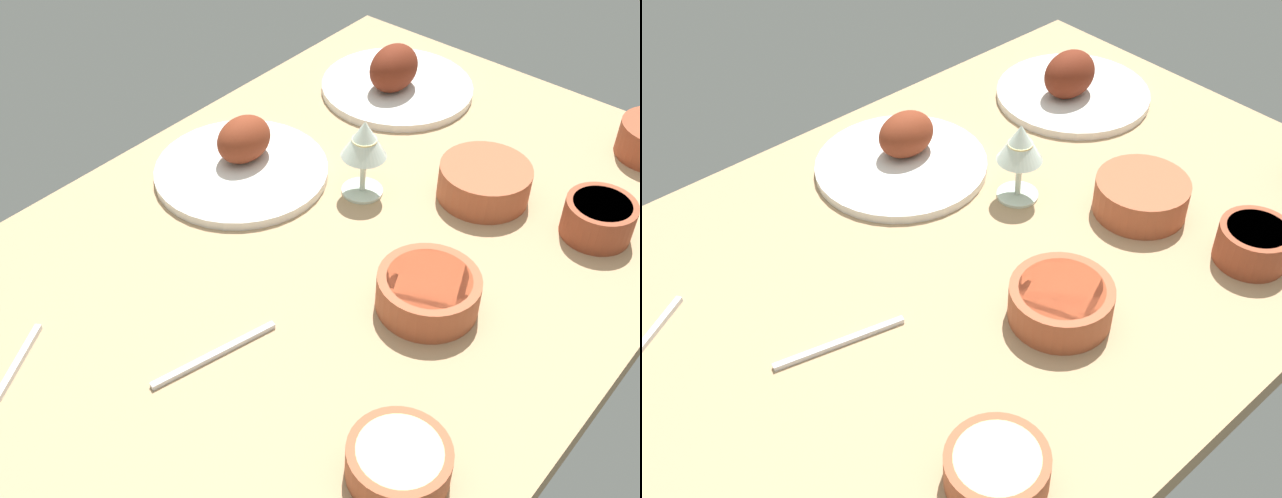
# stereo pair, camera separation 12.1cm
# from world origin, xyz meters

# --- Properties ---
(dining_table) EXTENTS (1.40, 0.90, 0.04)m
(dining_table) POSITION_xyz_m (0.00, 0.00, 0.02)
(dining_table) COLOR tan
(dining_table) RESTS_ON ground
(plate_center_main) EXTENTS (0.30, 0.30, 0.09)m
(plate_center_main) POSITION_xyz_m (-0.08, -0.25, 0.06)
(plate_center_main) COLOR silver
(plate_center_main) RESTS_ON dining_table
(plate_far_side) EXTENTS (0.30, 0.30, 0.10)m
(plate_far_side) POSITION_xyz_m (-0.47, -0.20, 0.07)
(plate_far_side) COLOR silver
(plate_far_side) RESTS_ON dining_table
(bowl_onions) EXTENTS (0.11, 0.11, 0.06)m
(bowl_onions) POSITION_xyz_m (-0.33, 0.29, 0.07)
(bowl_onions) COLOR brown
(bowl_onions) RESTS_ON dining_table
(bowl_sauce) EXTENTS (0.15, 0.15, 0.06)m
(bowl_sauce) POSITION_xyz_m (-0.02, 0.18, 0.07)
(bowl_sauce) COLOR #A35133
(bowl_sauce) RESTS_ON dining_table
(bowl_soup) EXTENTS (0.15, 0.15, 0.06)m
(bowl_soup) POSITION_xyz_m (-0.29, 0.11, 0.07)
(bowl_soup) COLOR #A35133
(bowl_soup) RESTS_ON dining_table
(bowl_potatoes) EXTENTS (0.13, 0.13, 0.05)m
(bowl_potatoes) POSITION_xyz_m (0.23, 0.31, 0.07)
(bowl_potatoes) COLOR #A35133
(bowl_potatoes) RESTS_ON dining_table
(wine_glass) EXTENTS (0.08, 0.08, 0.14)m
(wine_glass) POSITION_xyz_m (-0.17, -0.05, 0.14)
(wine_glass) COLOR silver
(wine_glass) RESTS_ON dining_table
(fork_loose) EXTENTS (0.19, 0.06, 0.01)m
(fork_loose) POSITION_xyz_m (0.24, 0.02, 0.04)
(fork_loose) COLOR silver
(fork_loose) RESTS_ON dining_table
(spoon_loose) EXTENTS (0.16, 0.10, 0.01)m
(spoon_loose) POSITION_xyz_m (0.44, -0.16, 0.04)
(spoon_loose) COLOR silver
(spoon_loose) RESTS_ON dining_table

